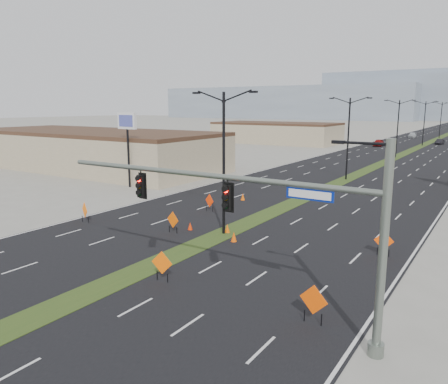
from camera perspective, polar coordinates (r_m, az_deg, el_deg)
The scene contains 27 objects.
ground at distance 23.07m, azimuth -16.91°, elevation -12.47°, with size 600.00×600.00×0.00m, color gray.
road_surface at distance 114.90m, azimuth 24.77°, elevation 5.67°, with size 25.00×400.00×0.02m, color black.
median_strip at distance 114.90m, azimuth 24.77°, elevation 5.67°, with size 2.00×400.00×0.04m, color #244217.
building_sw_near at distance 67.62m, azimuth -16.89°, elevation 5.16°, with size 40.00×16.00×5.00m, color tan.
building_sw_far at distance 109.86m, azimuth 6.80°, elevation 7.59°, with size 30.00×14.00×4.50m, color tan.
mesa_west at distance 323.55m, azimuth 8.21°, elevation 11.46°, with size 180.00×50.00×22.00m, color gray.
mesa_backdrop at distance 336.64m, azimuth 25.59°, elevation 11.33°, with size 140.00×50.00×32.00m, color gray.
signal_mast at distance 17.80m, azimuth 5.52°, elevation -2.77°, with size 16.30×0.60×8.00m.
streetlight_0 at distance 30.45m, azimuth -0.03°, elevation 4.32°, with size 5.15×0.24×10.02m.
streetlight_1 at distance 55.95m, azimuth 15.92°, elevation 7.05°, with size 5.15×0.24×10.02m.
streetlight_2 at distance 83.08m, azimuth 21.74°, elevation 7.92°, with size 5.15×0.24×10.02m.
streetlight_3 at distance 110.64m, azimuth 24.69°, elevation 8.32°, with size 5.15×0.24×10.02m.
streetlight_4 at distance 138.38m, azimuth 26.46°, elevation 8.56°, with size 5.15×0.24×10.02m.
car_left at distance 105.70m, azimuth 19.53°, elevation 6.09°, with size 1.85×4.59×1.57m, color maroon.
car_mid at distance 116.32m, azimuth 26.36°, elevation 5.91°, with size 1.35×3.86×1.27m, color black.
car_far at distance 137.66m, azimuth 23.39°, elevation 6.83°, with size 1.97×4.84×1.41m, color #B5BAC0.
construction_sign_0 at distance 36.04m, azimuth -17.73°, elevation -2.34°, with size 1.13×0.53×1.63m.
construction_sign_1 at distance 31.72m, azimuth -6.70°, elevation -3.72°, with size 1.19×0.27×1.61m.
construction_sign_2 at distance 37.92m, azimuth -1.91°, elevation -1.23°, with size 1.10×0.45×1.55m.
construction_sign_3 at distance 23.30m, azimuth -8.11°, elevation -9.26°, with size 1.23×0.23×1.65m.
construction_sign_4 at distance 19.23m, azimuth 11.62°, elevation -13.78°, with size 1.30×0.20×1.74m.
construction_sign_5 at distance 28.52m, azimuth 20.15°, elevation -6.11°, with size 1.17×0.18×1.57m.
cone_0 at distance 32.55m, azimuth -4.45°, elevation -4.46°, with size 0.36×0.36×0.60m, color red.
cone_1 at distance 31.68m, azimuth 0.42°, elevation -4.79°, with size 0.40×0.40×0.67m, color #F05B05.
cone_2 at distance 29.70m, azimuth 1.30°, elevation -5.89°, with size 0.41×0.41×0.68m, color #E74F04.
cone_3 at distance 42.54m, azimuth 2.47°, elevation -0.64°, with size 0.41×0.41×0.69m, color #E85504.
pole_sign_west at distance 49.89m, azimuth -12.53°, elevation 8.26°, with size 2.73×0.55×8.33m.
Camera 1 is at (16.48, -13.35, 9.08)m, focal length 35.00 mm.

